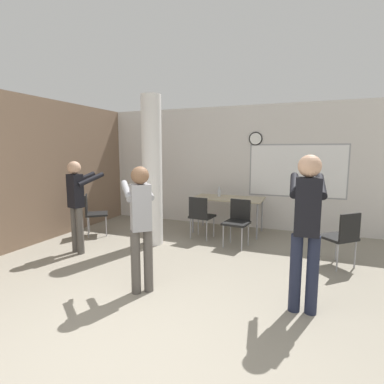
# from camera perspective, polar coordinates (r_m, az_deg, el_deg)

# --- Properties ---
(ground_plane) EXTENTS (24.00, 24.00, 0.00)m
(ground_plane) POSITION_cam_1_polar(r_m,az_deg,el_deg) (2.96, -14.07, -29.59)
(ground_plane) COLOR gray
(wall_left_accent) EXTENTS (0.12, 7.00, 2.80)m
(wall_left_accent) POSITION_cam_1_polar(r_m,az_deg,el_deg) (6.60, -26.71, 3.70)
(wall_left_accent) COLOR #7A604C
(wall_left_accent) RESTS_ON ground_plane
(wall_back) EXTENTS (8.00, 0.15, 2.80)m
(wall_back) POSITION_cam_1_polar(r_m,az_deg,el_deg) (7.09, 10.29, 4.65)
(wall_back) COLOR silver
(wall_back) RESTS_ON ground_plane
(support_pillar) EXTENTS (0.37, 0.37, 2.80)m
(support_pillar) POSITION_cam_1_polar(r_m,az_deg,el_deg) (5.69, -7.61, 3.93)
(support_pillar) COLOR white
(support_pillar) RESTS_ON ground_plane
(folding_table) EXTENTS (1.51, 0.79, 0.77)m
(folding_table) POSITION_cam_1_polar(r_m,az_deg,el_deg) (6.58, 6.86, -1.52)
(folding_table) COLOR tan
(folding_table) RESTS_ON ground_plane
(bottle_on_table) EXTENTS (0.07, 0.07, 0.22)m
(bottle_on_table) POSITION_cam_1_polar(r_m,az_deg,el_deg) (6.71, 5.17, -0.13)
(bottle_on_table) COLOR silver
(bottle_on_table) RESTS_ON folding_table
(chair_table_left) EXTENTS (0.48, 0.48, 0.87)m
(chair_table_left) POSITION_cam_1_polar(r_m,az_deg,el_deg) (6.07, 1.69, -4.23)
(chair_table_left) COLOR black
(chair_table_left) RESTS_ON ground_plane
(chair_by_left_wall) EXTENTS (0.62, 0.62, 0.87)m
(chair_by_left_wall) POSITION_cam_1_polar(r_m,az_deg,el_deg) (6.67, -18.30, -3.53)
(chair_by_left_wall) COLOR black
(chair_by_left_wall) RESTS_ON ground_plane
(chair_mid_room) EXTENTS (0.62, 0.62, 0.87)m
(chair_mid_room) POSITION_cam_1_polar(r_m,az_deg,el_deg) (5.15, 26.63, -7.34)
(chair_mid_room) COLOR black
(chair_mid_room) RESTS_ON ground_plane
(chair_table_front) EXTENTS (0.49, 0.49, 0.87)m
(chair_table_front) POSITION_cam_1_polar(r_m,az_deg,el_deg) (5.70, 8.68, -5.14)
(chair_table_front) COLOR black
(chair_table_front) RESTS_ON ground_plane
(person_playing_front) EXTENTS (0.61, 0.62, 1.60)m
(person_playing_front) POSITION_cam_1_polar(r_m,az_deg,el_deg) (3.79, -9.77, -5.14)
(person_playing_front) COLOR #514C47
(person_playing_front) RESTS_ON ground_plane
(person_watching_back) EXTENTS (0.47, 0.64, 1.61)m
(person_watching_back) POSITION_cam_1_polar(r_m,az_deg,el_deg) (5.55, -21.04, -1.35)
(person_watching_back) COLOR #514C47
(person_watching_back) RESTS_ON ground_plane
(person_playing_side) EXTENTS (0.40, 0.68, 1.75)m
(person_playing_side) POSITION_cam_1_polar(r_m,az_deg,el_deg) (3.48, 20.98, -5.27)
(person_playing_side) COLOR #1E2338
(person_playing_side) RESTS_ON ground_plane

